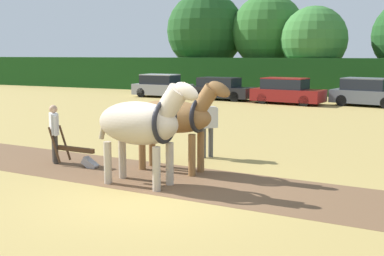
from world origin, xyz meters
name	(u,v)px	position (x,y,z in m)	size (l,w,h in m)	color
ground_plane	(153,196)	(0.00, 0.00, 0.00)	(240.00, 240.00, 0.00)	#A88E4C
plowed_furrow_strip	(16,157)	(-5.51, 1.61, 0.00)	(31.93, 2.66, 0.01)	brown
hedgerow	(342,77)	(0.00, 26.69, 1.34)	(68.41, 1.62, 2.68)	#194719
tree_far_left	(206,31)	(-11.88, 29.85, 4.92)	(6.59, 6.59, 8.22)	brown
tree_left	(268,31)	(-6.48, 30.19, 4.81)	(5.93, 5.93, 7.79)	brown
tree_center_left	(314,40)	(-2.39, 28.46, 4.03)	(4.96, 4.96, 6.52)	#4C3823
draft_horse_lead_left	(142,123)	(-0.65, 0.65, 1.42)	(2.71, 1.12, 2.46)	#B2A38E
draft_horse_lead_right	(175,117)	(-0.58, 2.13, 1.39)	(2.89, 0.97, 2.41)	brown
plow	(79,155)	(-3.13, 1.50, 0.31)	(1.49, 0.48, 1.13)	#4C331E
farmer_at_plow	(54,130)	(-3.98, 1.55, 0.92)	(0.51, 0.46, 1.60)	#38332D
farmer_beside_team	(207,123)	(-0.49, 3.98, 1.00)	(0.49, 0.53, 1.71)	#4C4C4C
parked_car_far_left	(162,86)	(-11.21, 20.76, 0.75)	(4.01, 1.87, 1.58)	#9E9EA8
parked_car_left	(221,89)	(-6.76, 20.68, 0.70)	(4.38, 2.17, 1.45)	black
parked_car_center_left	(287,91)	(-2.19, 19.90, 0.74)	(4.43, 2.33, 1.56)	maroon
parked_car_center	(367,93)	(2.27, 20.69, 0.77)	(4.26, 2.56, 1.61)	#565B66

